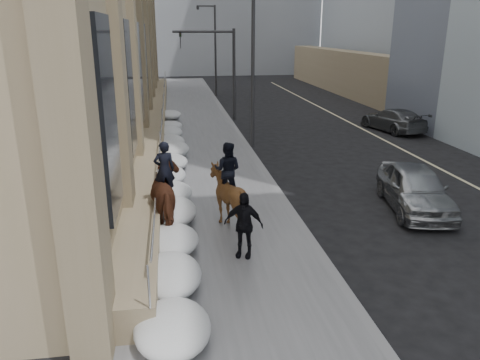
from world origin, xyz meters
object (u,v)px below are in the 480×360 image
at_px(car_silver, 415,188).
at_px(mounted_horse_left, 170,194).
at_px(pedestrian, 243,225).
at_px(mounted_horse_right, 227,193).
at_px(car_grey, 393,120).

bearing_deg(car_silver, mounted_horse_left, -164.35).
relative_size(mounted_horse_left, pedestrian, 1.49).
height_order(pedestrian, car_silver, pedestrian).
distance_m(mounted_horse_right, car_grey, 17.70).
bearing_deg(pedestrian, mounted_horse_right, 116.04).
bearing_deg(car_grey, pedestrian, 41.66).
distance_m(pedestrian, car_silver, 6.96).
xyz_separation_m(mounted_horse_left, car_grey, (13.48, 13.20, -0.51)).
bearing_deg(mounted_horse_left, car_silver, 173.63).
bearing_deg(mounted_horse_left, pedestrian, 120.38).
bearing_deg(car_grey, mounted_horse_left, 33.02).
height_order(mounted_horse_right, pedestrian, mounted_horse_right).
relative_size(mounted_horse_left, car_grey, 0.56).
height_order(mounted_horse_left, car_grey, mounted_horse_left).
relative_size(mounted_horse_right, car_grey, 0.55).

